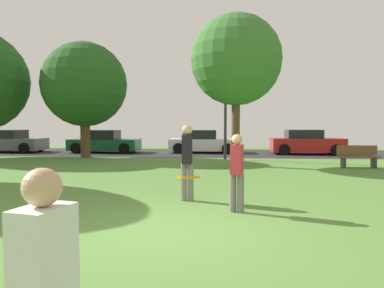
# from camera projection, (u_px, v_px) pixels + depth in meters

# --- Properties ---
(ground_plane) EXTENTS (44.00, 44.00, 0.00)m
(ground_plane) POSITION_uv_depth(u_px,v_px,m) (164.00, 231.00, 5.92)
(ground_plane) COLOR #547F38
(road_strip) EXTENTS (44.00, 6.40, 0.01)m
(road_strip) POSITION_uv_depth(u_px,v_px,m) (207.00, 153.00, 21.83)
(road_strip) COLOR #28282B
(road_strip) RESTS_ON ground_plane
(oak_tree_center) EXTENTS (3.85, 3.85, 6.42)m
(oak_tree_center) POSITION_uv_depth(u_px,v_px,m) (236.00, 60.00, 15.02)
(oak_tree_center) COLOR brown
(oak_tree_center) RESTS_ON ground_plane
(birch_tree_lone) EXTENTS (4.43, 4.43, 6.08)m
(birch_tree_lone) POSITION_uv_depth(u_px,v_px,m) (84.00, 85.00, 18.70)
(birch_tree_lone) COLOR brown
(birch_tree_lone) RESTS_ON ground_plane
(person_catcher) EXTENTS (0.30, 0.36, 1.58)m
(person_catcher) POSITION_uv_depth(u_px,v_px,m) (237.00, 170.00, 7.17)
(person_catcher) COLOR slate
(person_catcher) RESTS_ON ground_plane
(person_bystander) EXTENTS (0.30, 0.32, 1.77)m
(person_bystander) POSITION_uv_depth(u_px,v_px,m) (187.00, 159.00, 8.25)
(person_bystander) COLOR slate
(person_bystander) RESTS_ON ground_plane
(frisbee_disc) EXTENTS (0.32, 0.32, 0.07)m
(frisbee_disc) POSITION_uv_depth(u_px,v_px,m) (188.00, 177.00, 4.23)
(frisbee_disc) COLOR orange
(parked_car_grey) EXTENTS (4.30, 2.11, 1.40)m
(parked_car_grey) POSITION_uv_depth(u_px,v_px,m) (9.00, 142.00, 22.52)
(parked_car_grey) COLOR slate
(parked_car_grey) RESTS_ON ground_plane
(parked_car_green) EXTENTS (4.26, 2.01, 1.40)m
(parked_car_green) POSITION_uv_depth(u_px,v_px,m) (104.00, 142.00, 22.15)
(parked_car_green) COLOR #195633
(parked_car_green) RESTS_ON ground_plane
(parked_car_white) EXTENTS (4.16, 2.11, 1.40)m
(parked_car_white) POSITION_uv_depth(u_px,v_px,m) (203.00, 142.00, 22.09)
(parked_car_white) COLOR white
(parked_car_white) RESTS_ON ground_plane
(parked_car_red) EXTENTS (4.12, 1.96, 1.44)m
(parked_car_red) POSITION_uv_depth(u_px,v_px,m) (306.00, 143.00, 20.94)
(parked_car_red) COLOR #B21E1E
(parked_car_red) RESTS_ON ground_plane
(park_bench) EXTENTS (1.60, 0.45, 0.90)m
(park_bench) POSITION_uv_depth(u_px,v_px,m) (358.00, 156.00, 14.53)
(park_bench) COLOR brown
(park_bench) RESTS_ON ground_plane
(street_lamp_post) EXTENTS (0.14, 0.14, 4.50)m
(street_lamp_post) POSITION_uv_depth(u_px,v_px,m) (225.00, 115.00, 17.83)
(street_lamp_post) COLOR #2D2D33
(street_lamp_post) RESTS_ON ground_plane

